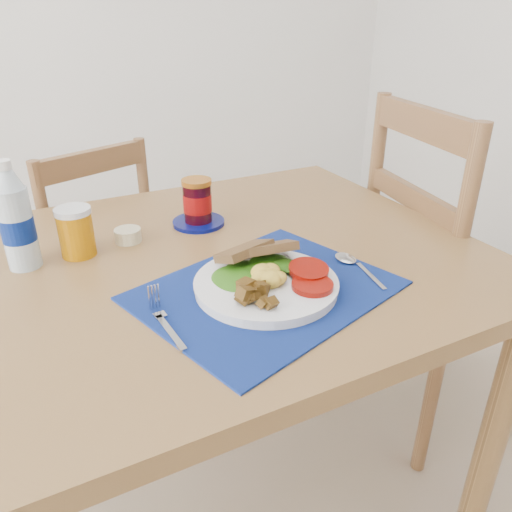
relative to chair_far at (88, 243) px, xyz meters
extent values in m
cube|color=brown|center=(0.02, -0.66, 0.19)|extent=(1.40, 0.90, 0.04)
cylinder|color=brown|center=(0.66, -1.05, -0.18)|extent=(0.06, 0.06, 0.71)
cylinder|color=brown|center=(0.66, -0.27, -0.18)|extent=(0.06, 0.06, 0.71)
cube|color=brown|center=(-0.02, 0.06, -0.14)|extent=(0.49, 0.48, 0.04)
cylinder|color=brown|center=(0.08, 0.26, -0.35)|extent=(0.03, 0.03, 0.38)
cylinder|color=brown|center=(-0.23, 0.15, -0.35)|extent=(0.03, 0.03, 0.38)
cylinder|color=brown|center=(0.18, -0.03, -0.35)|extent=(0.03, 0.03, 0.38)
cylinder|color=brown|center=(-0.12, -0.14, -0.35)|extent=(0.03, 0.03, 0.38)
cube|color=brown|center=(0.03, -0.09, 0.29)|extent=(0.34, 0.15, 0.44)
cube|color=brown|center=(0.93, -0.66, -0.07)|extent=(0.50, 0.52, 0.04)
cylinder|color=brown|center=(1.15, -0.50, -0.32)|extent=(0.04, 0.04, 0.44)
cylinder|color=brown|center=(0.72, -0.82, -0.32)|extent=(0.04, 0.04, 0.44)
cylinder|color=brown|center=(0.78, -0.44, -0.32)|extent=(0.04, 0.04, 0.44)
cube|color=brown|center=(0.74, -0.63, 0.42)|extent=(0.10, 0.41, 0.52)
cube|color=#040E32|center=(0.19, -0.84, 0.22)|extent=(0.52, 0.45, 0.00)
cylinder|color=silver|center=(0.19, -0.84, 0.23)|extent=(0.26, 0.26, 0.02)
ellipsoid|color=gold|center=(0.20, -0.84, 0.25)|extent=(0.06, 0.06, 0.03)
cylinder|color=#9A0605|center=(0.26, -0.88, 0.24)|extent=(0.07, 0.07, 0.01)
ellipsoid|color=#164008|center=(0.20, -0.80, 0.24)|extent=(0.14, 0.08, 0.01)
cube|color=brown|center=(0.21, -0.77, 0.26)|extent=(0.11, 0.08, 0.04)
cube|color=#B2B5BA|center=(-0.01, -0.89, 0.22)|extent=(0.02, 0.11, 0.00)
cube|color=#B2B5BA|center=(-0.01, -0.82, 0.22)|extent=(0.02, 0.06, 0.00)
cube|color=#B2B5BA|center=(0.39, -0.89, 0.22)|extent=(0.03, 0.11, 0.00)
ellipsoid|color=#B2B5BA|center=(0.39, -0.81, 0.22)|extent=(0.04, 0.05, 0.00)
cylinder|color=#ADBFCC|center=(-0.19, -0.53, 0.29)|extent=(0.06, 0.06, 0.16)
cylinder|color=navy|center=(-0.19, -0.53, 0.29)|extent=(0.06, 0.06, 0.05)
cone|color=#ADBFCC|center=(-0.19, -0.53, 0.39)|extent=(0.06, 0.06, 0.04)
cylinder|color=white|center=(-0.19, -0.53, 0.42)|extent=(0.03, 0.03, 0.02)
cylinder|color=#B36A04|center=(-0.08, -0.53, 0.26)|extent=(0.07, 0.07, 0.10)
cylinder|color=beige|center=(0.02, -0.51, 0.23)|extent=(0.06, 0.06, 0.03)
cylinder|color=#050C55|center=(0.20, -0.49, 0.22)|extent=(0.12, 0.12, 0.01)
cylinder|color=black|center=(0.20, -0.49, 0.27)|extent=(0.07, 0.07, 0.09)
cylinder|color=maroon|center=(0.20, -0.49, 0.27)|extent=(0.07, 0.07, 0.04)
cylinder|color=#BC701F|center=(0.20, -0.49, 0.32)|extent=(0.07, 0.07, 0.01)
camera|label=1|loc=(-0.18, -1.53, 0.68)|focal=35.00mm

